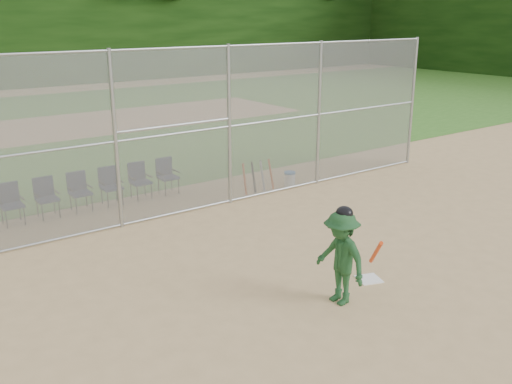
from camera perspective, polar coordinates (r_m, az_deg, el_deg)
ground at (r=10.63m, az=8.08°, el=-8.95°), size 100.00×100.00×0.00m
grass_strip at (r=26.07m, az=-20.66°, el=5.94°), size 100.00×100.00×0.00m
dirt_patch_far at (r=26.06m, az=-20.66°, el=5.95°), size 24.00×24.00×0.00m
backstop_fence at (r=13.79m, az=-6.18°, el=6.36°), size 16.09×0.09×4.00m
home_plate at (r=10.83m, az=11.22°, el=-8.54°), size 0.52×0.52×0.02m
batter_at_plate at (r=9.62m, az=8.48°, el=-6.45°), size 0.93×1.22×1.71m
water_cooler at (r=16.18m, az=3.39°, el=1.32°), size 0.33×0.33×0.42m
spare_bats at (r=15.65m, az=0.20°, el=1.58°), size 0.96×0.30×0.85m
chair_2 at (r=14.30m, az=-23.23°, el=-1.17°), size 0.54×0.52×0.96m
chair_3 at (r=14.48m, az=-20.15°, el=-0.59°), size 0.54×0.52×0.96m
chair_4 at (r=14.70m, az=-17.15°, el=-0.02°), size 0.54×0.52×0.96m
chair_5 at (r=14.96m, az=-14.25°, el=0.52°), size 0.54×0.52×0.96m
chair_6 at (r=15.26m, az=-11.46°, el=1.05°), size 0.54×0.52×0.96m
chair_7 at (r=15.60m, az=-8.78°, el=1.55°), size 0.54×0.52×0.96m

